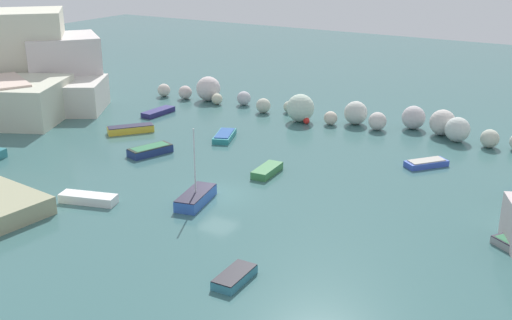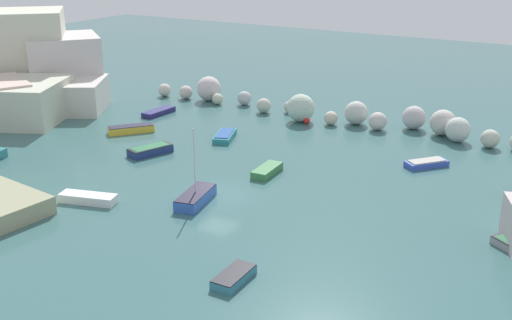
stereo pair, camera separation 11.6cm
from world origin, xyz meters
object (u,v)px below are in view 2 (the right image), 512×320
(moored_boat_1, at_px, (159,112))
(moored_boat_7, at_px, (225,136))
(moored_boat_4, at_px, (88,198))
(moored_boat_6, at_px, (131,129))
(moored_boat_3, at_px, (267,171))
(moored_boat_0, at_px, (196,197))
(channel_buoy, at_px, (307,121))
(moored_boat_2, at_px, (150,150))
(moored_boat_10, at_px, (426,163))
(moored_boat_5, at_px, (234,277))

(moored_boat_1, xyz_separation_m, moored_boat_7, (10.53, -3.46, 0.02))
(moored_boat_4, distance_m, moored_boat_6, 16.56)
(moored_boat_3, bearing_deg, moored_boat_4, -39.06)
(moored_boat_0, bearing_deg, channel_buoy, 173.45)
(moored_boat_4, bearing_deg, moored_boat_1, 100.26)
(channel_buoy, xyz_separation_m, moored_boat_2, (-7.42, -15.02, 0.04))
(moored_boat_7, bearing_deg, moored_boat_10, 76.03)
(moored_boat_0, distance_m, moored_boat_7, 14.77)
(moored_boat_3, height_order, moored_boat_4, moored_boat_4)
(moored_boat_7, bearing_deg, moored_boat_3, 32.16)
(moored_boat_3, distance_m, moored_boat_5, 16.32)
(moored_boat_0, relative_size, moored_boat_1, 1.35)
(moored_boat_5, height_order, moored_boat_10, moored_boat_10)
(moored_boat_1, bearing_deg, moored_boat_2, -141.47)
(channel_buoy, relative_size, moored_boat_2, 0.16)
(moored_boat_1, relative_size, moored_boat_6, 0.98)
(moored_boat_1, relative_size, moored_boat_2, 1.00)
(moored_boat_7, bearing_deg, moored_boat_4, -21.37)
(moored_boat_1, xyz_separation_m, moored_boat_5, (24.89, -24.34, 0.01))
(moored_boat_4, bearing_deg, moored_boat_10, 30.13)
(channel_buoy, xyz_separation_m, moored_boat_5, (10.02, -29.06, -0.05))
(moored_boat_4, bearing_deg, moored_boat_6, 104.55)
(moored_boat_5, bearing_deg, moored_boat_1, -135.60)
(channel_buoy, relative_size, moored_boat_10, 0.18)
(moored_boat_0, height_order, moored_boat_1, moored_boat_0)
(channel_buoy, distance_m, moored_boat_0, 21.60)
(moored_boat_5, bearing_deg, channel_buoy, -162.20)
(moored_boat_2, relative_size, moored_boat_3, 1.21)
(moored_boat_3, xyz_separation_m, moored_boat_5, (6.50, -14.97, -0.03))
(channel_buoy, relative_size, moored_boat_3, 0.19)
(moored_boat_2, xyz_separation_m, moored_boat_7, (3.09, 6.84, -0.08))
(channel_buoy, bearing_deg, moored_boat_4, -100.03)
(moored_boat_3, relative_size, moored_boat_6, 0.81)
(moored_boat_0, bearing_deg, moored_boat_4, -71.80)
(channel_buoy, height_order, moored_boat_1, channel_buoy)
(moored_boat_5, distance_m, moored_boat_10, 23.37)
(moored_boat_5, xyz_separation_m, moored_boat_10, (3.70, 23.07, -0.01))
(moored_boat_7, bearing_deg, moored_boat_2, -45.21)
(moored_boat_0, xyz_separation_m, moored_boat_4, (-6.50, -3.77, -0.12))
(moored_boat_2, distance_m, moored_boat_7, 7.51)
(moored_boat_1, xyz_separation_m, moored_boat_4, (10.39, -20.57, 0.05))
(moored_boat_3, bearing_deg, moored_boat_2, -88.64)
(moored_boat_6, relative_size, moored_boat_7, 1.02)
(moored_boat_4, bearing_deg, moored_boat_3, 37.91)
(moored_boat_0, xyz_separation_m, moored_boat_10, (11.70, 15.52, -0.17))
(channel_buoy, distance_m, moored_boat_2, 16.75)
(channel_buoy, distance_m, moored_boat_10, 14.98)
(channel_buoy, xyz_separation_m, moored_boat_1, (-14.86, -4.71, -0.06))
(moored_boat_3, distance_m, moored_boat_10, 13.03)
(moored_boat_5, height_order, moored_boat_6, moored_boat_6)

